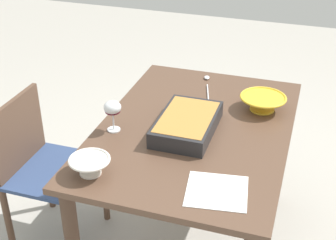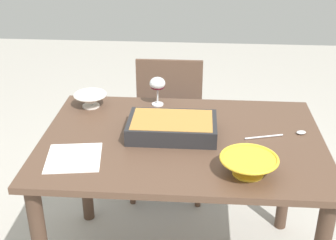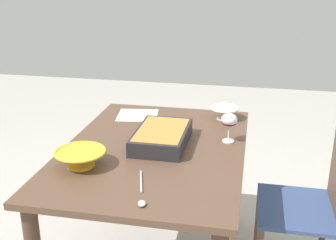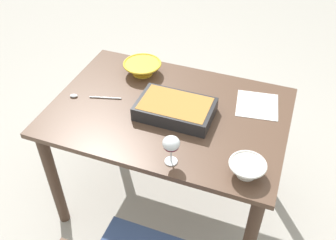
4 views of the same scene
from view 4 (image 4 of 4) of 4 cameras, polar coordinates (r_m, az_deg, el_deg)
ground_plane at (r=2.58m, az=0.06°, el=-11.73°), size 8.00×8.00×0.00m
dining_table at (r=2.10m, az=0.07°, el=-1.02°), size 1.25×0.87×0.77m
wine_glass at (r=1.67m, az=0.48°, el=-3.75°), size 0.08×0.08×0.15m
casserole_dish at (r=1.96m, az=1.09°, el=1.76°), size 0.40×0.25×0.08m
mixing_bowl at (r=2.28m, az=-3.88°, el=7.92°), size 0.23×0.23×0.07m
small_bowl at (r=1.70m, az=11.82°, el=-7.09°), size 0.17×0.17×0.07m
serving_spoon at (r=2.15m, az=-12.28°, el=3.49°), size 0.28×0.10×0.01m
napkin at (r=2.11m, az=13.29°, el=2.20°), size 0.25×0.26×0.00m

